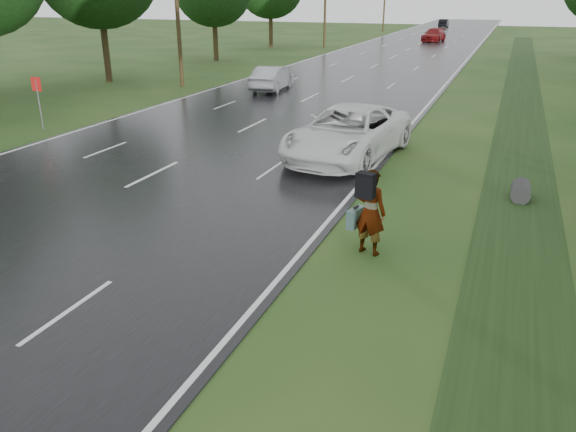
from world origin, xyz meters
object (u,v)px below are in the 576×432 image
(pedestrian, at_px, (369,211))
(road_sign, at_px, (37,92))
(white_pickup, at_px, (348,133))
(silver_sedan, at_px, (272,78))

(pedestrian, bearing_deg, road_sign, -8.80)
(road_sign, height_order, pedestrian, road_sign)
(white_pickup, distance_m, silver_sedan, 15.65)
(pedestrian, distance_m, white_pickup, 8.17)
(road_sign, bearing_deg, white_pickup, 1.73)
(white_pickup, xyz_separation_m, silver_sedan, (-8.55, 13.11, -0.18))
(pedestrian, bearing_deg, silver_sedan, -46.86)
(road_sign, distance_m, pedestrian, 18.21)
(silver_sedan, bearing_deg, white_pickup, 117.70)
(white_pickup, bearing_deg, silver_sedan, 130.41)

